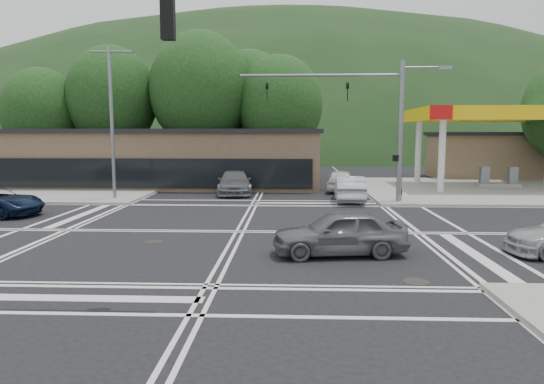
{
  "coord_description": "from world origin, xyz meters",
  "views": [
    {
      "loc": [
        2.11,
        -19.4,
        4.01
      ],
      "look_at": [
        1.24,
        1.97,
        1.4
      ],
      "focal_mm": 32.0,
      "sensor_mm": 36.0,
      "label": 1
    }
  ],
  "objects_px": {
    "car_queue_a": "(349,189)",
    "pedestrian": "(399,187)",
    "car_queue_b": "(341,180)",
    "car_grey_center": "(339,233)",
    "car_northbound": "(235,182)"
  },
  "relations": [
    {
      "from": "car_queue_a",
      "to": "pedestrian",
      "type": "xyz_separation_m",
      "value": [
        2.85,
        -0.22,
        0.15
      ]
    },
    {
      "from": "car_queue_a",
      "to": "car_queue_b",
      "type": "height_order",
      "value": "car_queue_a"
    },
    {
      "from": "car_queue_b",
      "to": "pedestrian",
      "type": "relative_size",
      "value": 2.92
    },
    {
      "from": "car_queue_a",
      "to": "pedestrian",
      "type": "distance_m",
      "value": 2.86
    },
    {
      "from": "car_queue_a",
      "to": "car_queue_b",
      "type": "distance_m",
      "value": 5.0
    },
    {
      "from": "car_grey_center",
      "to": "car_queue_a",
      "type": "distance_m",
      "value": 12.78
    },
    {
      "from": "pedestrian",
      "to": "car_queue_a",
      "type": "bearing_deg",
      "value": -43.5
    },
    {
      "from": "car_grey_center",
      "to": "pedestrian",
      "type": "distance_m",
      "value": 13.27
    },
    {
      "from": "car_queue_b",
      "to": "car_northbound",
      "type": "relative_size",
      "value": 0.84
    },
    {
      "from": "car_northbound",
      "to": "pedestrian",
      "type": "xyz_separation_m",
      "value": [
        10.02,
        -3.61,
        0.14
      ]
    },
    {
      "from": "car_grey_center",
      "to": "car_queue_b",
      "type": "xyz_separation_m",
      "value": [
        1.81,
        17.65,
        0.01
      ]
    },
    {
      "from": "car_northbound",
      "to": "car_queue_a",
      "type": "bearing_deg",
      "value": -31.65
    },
    {
      "from": "car_northbound",
      "to": "pedestrian",
      "type": "height_order",
      "value": "pedestrian"
    },
    {
      "from": "car_queue_b",
      "to": "car_queue_a",
      "type": "bearing_deg",
      "value": 98.14
    },
    {
      "from": "car_northbound",
      "to": "car_queue_b",
      "type": "bearing_deg",
      "value": 6.32
    }
  ]
}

